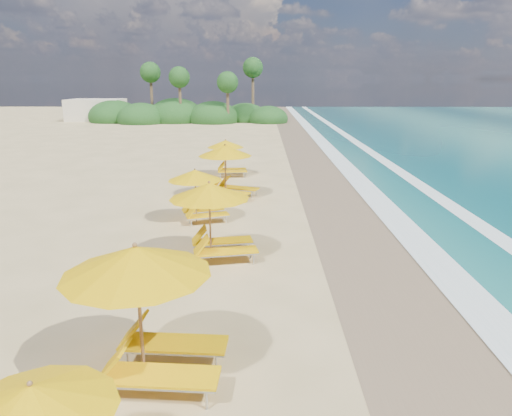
{
  "coord_description": "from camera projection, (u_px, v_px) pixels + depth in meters",
  "views": [
    {
      "loc": [
        0.19,
        -14.98,
        5.38
      ],
      "look_at": [
        0.0,
        0.0,
        1.2
      ],
      "focal_mm": 32.53,
      "sensor_mm": 36.0,
      "label": 1
    }
  ],
  "objects": [
    {
      "name": "station_5",
      "position": [
        229.0,
        155.0,
        26.34
      ],
      "size": [
        2.42,
        2.28,
        2.11
      ],
      "rotation": [
        0.0,
        0.0,
        0.1
      ],
      "color": "olive",
      "rests_on": "ground"
    },
    {
      "name": "station_4",
      "position": [
        229.0,
        168.0,
        21.41
      ],
      "size": [
        3.28,
        3.24,
        2.52
      ],
      "rotation": [
        0.0,
        0.0,
        -0.4
      ],
      "color": "olive",
      "rests_on": "ground"
    },
    {
      "name": "treeline",
      "position": [
        183.0,
        114.0,
        59.57
      ],
      "size": [
        25.8,
        8.8,
        9.74
      ],
      "color": "#163D14",
      "rests_on": "ground"
    },
    {
      "name": "station_3",
      "position": [
        200.0,
        192.0,
        17.88
      ],
      "size": [
        2.69,
        2.64,
        2.11
      ],
      "rotation": [
        0.0,
        0.0,
        0.33
      ],
      "color": "olive",
      "rests_on": "ground"
    },
    {
      "name": "ground",
      "position": [
        256.0,
        242.0,
        15.87
      ],
      "size": [
        160.0,
        160.0,
        0.0
      ],
      "primitive_type": "plane",
      "color": "#D2B47B",
      "rests_on": "ground"
    },
    {
      "name": "station_1",
      "position": [
        151.0,
        305.0,
        8.25
      ],
      "size": [
        2.98,
        2.78,
        2.67
      ],
      "rotation": [
        0.0,
        0.0,
        -0.06
      ],
      "color": "olive",
      "rests_on": "ground"
    },
    {
      "name": "beach_building",
      "position": [
        96.0,
        110.0,
        62.0
      ],
      "size": [
        7.0,
        5.0,
        2.8
      ],
      "primitive_type": "cube",
      "color": "beige",
      "rests_on": "ground"
    },
    {
      "name": "station_2",
      "position": [
        216.0,
        216.0,
        14.06
      ],
      "size": [
        2.98,
        2.85,
        2.46
      ],
      "rotation": [
        0.0,
        0.0,
        0.2
      ],
      "color": "olive",
      "rests_on": "ground"
    },
    {
      "name": "wet_sand",
      "position": [
        373.0,
        242.0,
        15.82
      ],
      "size": [
        4.0,
        160.0,
        0.01
      ],
      "primitive_type": "cube",
      "color": "#7E684B",
      "rests_on": "ground"
    },
    {
      "name": "surf_foam",
      "position": [
        452.0,
        242.0,
        15.79
      ],
      "size": [
        4.0,
        160.0,
        0.01
      ],
      "color": "white",
      "rests_on": "ground"
    }
  ]
}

